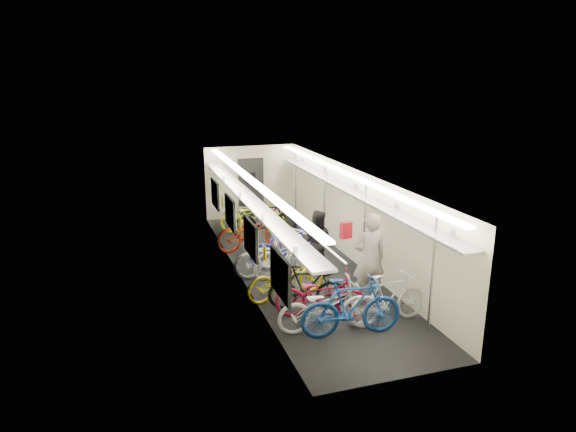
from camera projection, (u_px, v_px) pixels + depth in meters
train_car_shell at (277, 199)px, 12.85m from camera, size 10.00×10.00×10.00m
bicycle_0 at (326, 306)px, 9.60m from camera, size 1.91×0.75×0.99m
bicycle_1 at (351, 307)px, 9.37m from camera, size 1.96×0.74×1.15m
bicycle_2 at (321, 295)px, 10.11m from camera, size 1.94×1.25×0.97m
bicycle_3 at (307, 287)px, 10.45m from camera, size 1.67×0.91×0.97m
bicycle_4 at (286, 277)px, 10.98m from camera, size 1.97×1.04×0.98m
bicycle_5 at (286, 253)px, 12.18m from camera, size 1.94×1.11×1.12m
bicycle_6 at (274, 256)px, 12.15m from camera, size 1.96×0.82×1.00m
bicycle_7 at (286, 247)px, 12.63m from camera, size 1.85×0.57×1.10m
bicycle_8 at (253, 230)px, 14.01m from camera, size 2.17×1.01×1.10m
bicycle_9 at (265, 220)px, 14.90m from camera, size 1.94×0.63×1.15m
bicycle_10 at (253, 217)px, 15.42m from camera, size 2.09×1.33×1.04m
bicycle_11 at (389, 298)px, 9.86m from camera, size 1.76×0.66×1.04m
bicycle_12 at (250, 214)px, 15.92m from camera, size 1.90×1.27×0.94m
passenger_near at (369, 259)px, 10.64m from camera, size 0.75×0.52×1.96m
passenger_mid at (317, 242)px, 12.27m from camera, size 0.97×0.96×1.58m
backpack at (346, 230)px, 11.56m from camera, size 0.28×0.18×0.38m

